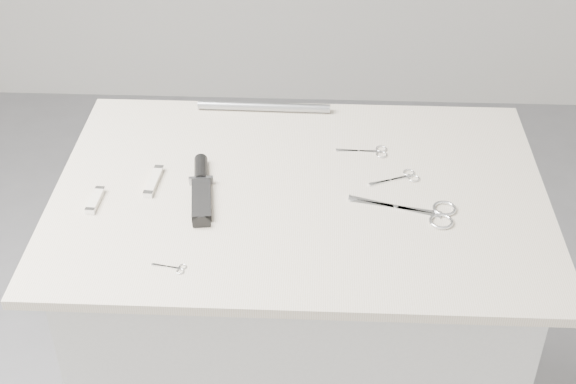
{
  "coord_description": "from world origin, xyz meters",
  "views": [
    {
      "loc": [
        0.03,
        -1.32,
        1.88
      ],
      "look_at": [
        -0.02,
        -0.01,
        0.92
      ],
      "focal_mm": 50.0,
      "sensor_mm": 36.0,
      "label": 1
    }
  ],
  "objects_px": {
    "sheathed_knife": "(201,186)",
    "pocket_knife_a": "(154,181)",
    "tiny_scissors": "(174,268)",
    "pocket_knife_b": "(95,200)",
    "plinth": "(298,349)",
    "embroidery_scissors_a": "(402,178)",
    "large_shears": "(426,212)",
    "embroidery_scissors_b": "(371,151)",
    "metal_rail": "(264,107)"
  },
  "relations": [
    {
      "from": "large_shears",
      "to": "pocket_knife_a",
      "type": "distance_m",
      "value": 0.55
    },
    {
      "from": "metal_rail",
      "to": "pocket_knife_a",
      "type": "bearing_deg",
      "value": -124.02
    },
    {
      "from": "pocket_knife_a",
      "to": "metal_rail",
      "type": "height_order",
      "value": "metal_rail"
    },
    {
      "from": "embroidery_scissors_a",
      "to": "sheathed_knife",
      "type": "xyz_separation_m",
      "value": [
        -0.41,
        -0.06,
        0.01
      ]
    },
    {
      "from": "tiny_scissors",
      "to": "pocket_knife_a",
      "type": "xyz_separation_m",
      "value": [
        -0.08,
        0.26,
        0.01
      ]
    },
    {
      "from": "embroidery_scissors_a",
      "to": "pocket_knife_b",
      "type": "xyz_separation_m",
      "value": [
        -0.61,
        -0.11,
        0.0
      ]
    },
    {
      "from": "large_shears",
      "to": "pocket_knife_a",
      "type": "height_order",
      "value": "pocket_knife_a"
    },
    {
      "from": "large_shears",
      "to": "embroidery_scissors_a",
      "type": "relative_size",
      "value": 1.95
    },
    {
      "from": "embroidery_scissors_b",
      "to": "pocket_knife_a",
      "type": "distance_m",
      "value": 0.47
    },
    {
      "from": "metal_rail",
      "to": "plinth",
      "type": "bearing_deg",
      "value": -73.06
    },
    {
      "from": "sheathed_knife",
      "to": "pocket_knife_a",
      "type": "xyz_separation_m",
      "value": [
        -0.1,
        0.01,
        -0.0
      ]
    },
    {
      "from": "pocket_knife_a",
      "to": "large_shears",
      "type": "bearing_deg",
      "value": -93.81
    },
    {
      "from": "embroidery_scissors_b",
      "to": "pocket_knife_a",
      "type": "relative_size",
      "value": 1.05
    },
    {
      "from": "large_shears",
      "to": "embroidery_scissors_b",
      "type": "bearing_deg",
      "value": 129.26
    },
    {
      "from": "metal_rail",
      "to": "large_shears",
      "type": "bearing_deg",
      "value": -47.99
    },
    {
      "from": "plinth",
      "to": "pocket_knife_a",
      "type": "xyz_separation_m",
      "value": [
        -0.3,
        0.01,
        0.48
      ]
    },
    {
      "from": "large_shears",
      "to": "pocket_knife_b",
      "type": "xyz_separation_m",
      "value": [
        -0.65,
        0.01,
        0.0
      ]
    },
    {
      "from": "large_shears",
      "to": "metal_rail",
      "type": "relative_size",
      "value": 0.68
    },
    {
      "from": "large_shears",
      "to": "sheathed_knife",
      "type": "distance_m",
      "value": 0.45
    },
    {
      "from": "large_shears",
      "to": "sheathed_knife",
      "type": "height_order",
      "value": "sheathed_knife"
    },
    {
      "from": "pocket_knife_a",
      "to": "pocket_knife_b",
      "type": "xyz_separation_m",
      "value": [
        -0.1,
        -0.07,
        -0.0
      ]
    },
    {
      "from": "pocket_knife_b",
      "to": "sheathed_knife",
      "type": "bearing_deg",
      "value": -72.37
    },
    {
      "from": "plinth",
      "to": "embroidery_scissors_a",
      "type": "relative_size",
      "value": 8.36
    },
    {
      "from": "large_shears",
      "to": "pocket_knife_a",
      "type": "relative_size",
      "value": 2.01
    },
    {
      "from": "sheathed_knife",
      "to": "embroidery_scissors_a",
      "type": "bearing_deg",
      "value": -90.22
    },
    {
      "from": "embroidery_scissors_a",
      "to": "tiny_scissors",
      "type": "distance_m",
      "value": 0.52
    },
    {
      "from": "embroidery_scissors_a",
      "to": "pocket_knife_a",
      "type": "xyz_separation_m",
      "value": [
        -0.51,
        -0.04,
        0.0
      ]
    },
    {
      "from": "embroidery_scissors_a",
      "to": "sheathed_knife",
      "type": "distance_m",
      "value": 0.41
    },
    {
      "from": "tiny_scissors",
      "to": "sheathed_knife",
      "type": "distance_m",
      "value": 0.25
    },
    {
      "from": "embroidery_scissors_b",
      "to": "sheathed_knife",
      "type": "relative_size",
      "value": 0.51
    },
    {
      "from": "tiny_scissors",
      "to": "sheathed_knife",
      "type": "height_order",
      "value": "sheathed_knife"
    },
    {
      "from": "sheathed_knife",
      "to": "pocket_knife_a",
      "type": "distance_m",
      "value": 0.1
    },
    {
      "from": "plinth",
      "to": "pocket_knife_b",
      "type": "height_order",
      "value": "pocket_knife_b"
    },
    {
      "from": "large_shears",
      "to": "embroidery_scissors_a",
      "type": "xyz_separation_m",
      "value": [
        -0.04,
        0.12,
        -0.0
      ]
    },
    {
      "from": "pocket_knife_a",
      "to": "embroidery_scissors_a",
      "type": "bearing_deg",
      "value": -81.36
    },
    {
      "from": "embroidery_scissors_a",
      "to": "pocket_knife_a",
      "type": "height_order",
      "value": "pocket_knife_a"
    },
    {
      "from": "large_shears",
      "to": "embroidery_scissors_a",
      "type": "bearing_deg",
      "value": 122.95
    },
    {
      "from": "plinth",
      "to": "large_shears",
      "type": "height_order",
      "value": "large_shears"
    },
    {
      "from": "tiny_scissors",
      "to": "pocket_knife_b",
      "type": "relative_size",
      "value": 0.78
    },
    {
      "from": "embroidery_scissors_a",
      "to": "pocket_knife_b",
      "type": "bearing_deg",
      "value": 167.8
    },
    {
      "from": "embroidery_scissors_b",
      "to": "sheathed_knife",
      "type": "bearing_deg",
      "value": -155.28
    },
    {
      "from": "embroidery_scissors_b",
      "to": "pocket_knife_b",
      "type": "distance_m",
      "value": 0.59
    },
    {
      "from": "large_shears",
      "to": "embroidery_scissors_b",
      "type": "xyz_separation_m",
      "value": [
        -0.1,
        0.21,
        -0.0
      ]
    },
    {
      "from": "tiny_scissors",
      "to": "pocket_knife_b",
      "type": "distance_m",
      "value": 0.27
    },
    {
      "from": "tiny_scissors",
      "to": "sheathed_knife",
      "type": "xyz_separation_m",
      "value": [
        0.02,
        0.24,
        0.01
      ]
    },
    {
      "from": "plinth",
      "to": "embroidery_scissors_a",
      "type": "bearing_deg",
      "value": 12.77
    },
    {
      "from": "pocket_knife_a",
      "to": "embroidery_scissors_b",
      "type": "bearing_deg",
      "value": -68.93
    },
    {
      "from": "plinth",
      "to": "metal_rail",
      "type": "distance_m",
      "value": 0.58
    },
    {
      "from": "pocket_knife_a",
      "to": "pocket_knife_b",
      "type": "relative_size",
      "value": 1.28
    },
    {
      "from": "large_shears",
      "to": "sheathed_knife",
      "type": "bearing_deg",
      "value": -173.2
    }
  ]
}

